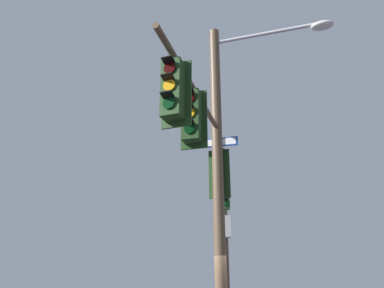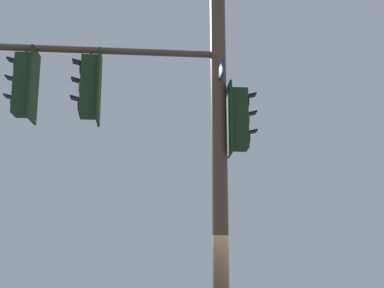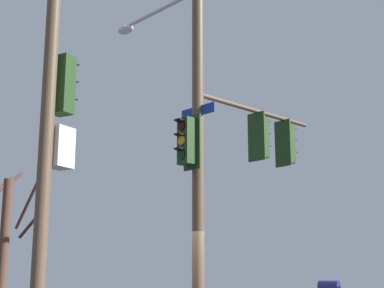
{
  "view_description": "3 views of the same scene",
  "coord_description": "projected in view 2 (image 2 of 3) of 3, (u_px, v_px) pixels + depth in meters",
  "views": [
    {
      "loc": [
        -8.04,
        -4.81,
        1.97
      ],
      "look_at": [
        -0.79,
        0.2,
        5.32
      ],
      "focal_mm": 33.49,
      "sensor_mm": 36.0,
      "label": 1
    },
    {
      "loc": [
        1.17,
        -9.68,
        1.75
      ],
      "look_at": [
        -0.83,
        -0.73,
        4.03
      ],
      "focal_mm": 51.77,
      "sensor_mm": 36.0,
      "label": 2
    },
    {
      "loc": [
        5.42,
        11.61,
        1.51
      ],
      "look_at": [
        -0.14,
        -0.09,
        4.47
      ],
      "focal_mm": 54.1,
      "sensor_mm": 36.0,
      "label": 3
    }
  ],
  "objects": [
    {
      "name": "main_signal_pole_assembly",
      "position": [
        179.0,
        97.0,
        9.73
      ],
      "size": [
        5.31,
        3.73,
        8.92
      ],
      "rotation": [
        0.0,
        0.0,
        3.45
      ],
      "color": "brown",
      "rests_on": "ground"
    }
  ]
}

